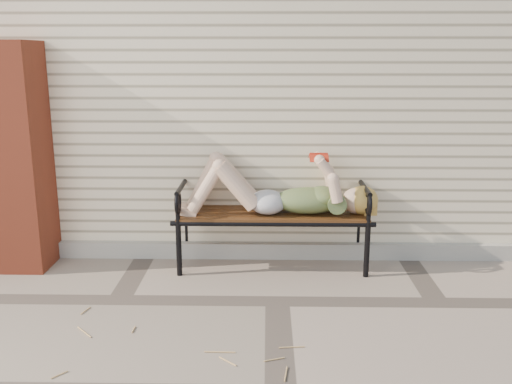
{
  "coord_description": "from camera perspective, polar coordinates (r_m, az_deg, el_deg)",
  "views": [
    {
      "loc": [
        -0.09,
        -4.14,
        1.91
      ],
      "look_at": [
        -0.18,
        0.69,
        0.71
      ],
      "focal_mm": 40.0,
      "sensor_mm": 36.0,
      "label": 1
    }
  ],
  "objects": [
    {
      "name": "garden_bench",
      "position": [
        5.18,
        1.67,
        0.05
      ],
      "size": [
        1.85,
        0.74,
        1.2
      ],
      "color": "black",
      "rests_on": "ground"
    },
    {
      "name": "ground",
      "position": [
        4.56,
        2.15,
        -10.87
      ],
      "size": [
        80.0,
        80.0,
        0.0
      ],
      "primitive_type": "plane",
      "color": "gray",
      "rests_on": "ground"
    },
    {
      "name": "brick_pillar",
      "position": [
        5.44,
        -22.92,
        3.18
      ],
      "size": [
        0.5,
        0.5,
        2.0
      ],
      "primitive_type": "cube",
      "color": "#A93F26",
      "rests_on": "ground"
    },
    {
      "name": "foundation_strip",
      "position": [
        5.43,
        1.99,
        -5.86
      ],
      "size": [
        8.0,
        0.1,
        0.15
      ],
      "primitive_type": "cube",
      "color": "#ADA99C",
      "rests_on": "ground"
    },
    {
      "name": "reading_woman",
      "position": [
        5.02,
        1.86,
        0.09
      ],
      "size": [
        1.74,
        0.4,
        0.55
      ],
      "color": "#093E45",
      "rests_on": "ground"
    },
    {
      "name": "house_wall",
      "position": [
        7.15,
        1.85,
        10.6
      ],
      "size": [
        8.0,
        4.0,
        3.0
      ],
      "primitive_type": "cube",
      "color": "beige",
      "rests_on": "ground"
    },
    {
      "name": "straw_scatter",
      "position": [
        3.8,
        -20.26,
        -17.1
      ],
      "size": [
        2.87,
        1.34,
        0.01
      ],
      "color": "tan",
      "rests_on": "ground"
    }
  ]
}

